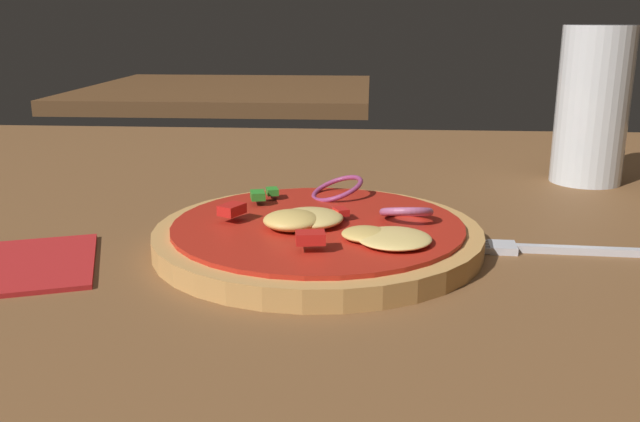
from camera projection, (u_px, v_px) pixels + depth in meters
The scene contains 5 objects.
dining_table at pixel (258, 273), 0.46m from camera, with size 1.36×1.05×0.03m.
pizza at pixel (319, 234), 0.47m from camera, with size 0.22×0.22×0.03m.
fork at pixel (567, 250), 0.46m from camera, with size 0.19×0.02×0.01m.
beer_glass at pixel (592, 111), 0.64m from camera, with size 0.07×0.07×0.14m.
background_table at pixel (230, 93), 1.55m from camera, with size 0.63×0.60×0.03m.
Camera 1 is at (0.07, -0.43, 0.18)m, focal length 38.52 mm.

